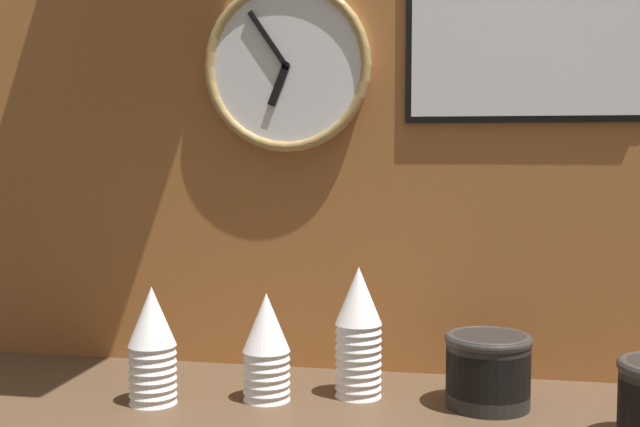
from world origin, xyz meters
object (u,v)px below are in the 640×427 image
(cup_stack_center, at_px, (266,347))
(cup_stack_center_right, at_px, (358,332))
(wall_clock, at_px, (287,66))
(cup_stack_center_left, at_px, (152,345))
(bowl_stack_right, at_px, (488,368))

(cup_stack_center, bearing_deg, cup_stack_center_right, 17.75)
(wall_clock, bearing_deg, cup_stack_center_right, -42.69)
(cup_stack_center_left, xyz_separation_m, cup_stack_center, (0.19, 0.05, -0.01))
(cup_stack_center_right, bearing_deg, cup_stack_center_left, -163.31)
(cup_stack_center_left, xyz_separation_m, cup_stack_center_right, (0.34, 0.10, 0.01))
(cup_stack_center_right, distance_m, wall_clock, 0.52)
(cup_stack_center_right, bearing_deg, cup_stack_center, -162.25)
(bowl_stack_right, bearing_deg, wall_clock, 156.72)
(cup_stack_center_left, relative_size, cup_stack_center, 1.08)
(cup_stack_center, xyz_separation_m, bowl_stack_right, (0.37, 0.03, -0.03))
(cup_stack_center_left, bearing_deg, cup_stack_center_right, 16.69)
(cup_stack_center_left, xyz_separation_m, wall_clock, (0.18, 0.25, 0.49))
(cup_stack_center_left, distance_m, wall_clock, 0.58)
(bowl_stack_right, bearing_deg, cup_stack_center_left, -171.37)
(wall_clock, bearing_deg, cup_stack_center, -87.85)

